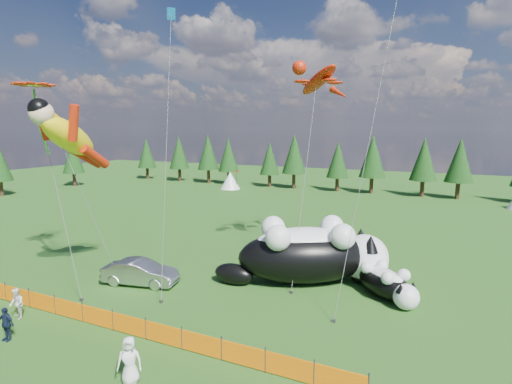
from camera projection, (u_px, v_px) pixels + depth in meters
ground at (169, 309)px, 21.51m from camera, size 160.00×160.00×0.00m
safety_fence at (129, 325)px, 18.75m from camera, size 22.06×0.06×1.10m
tree_line at (349, 166)px, 61.20m from camera, size 90.00×4.00×8.00m
festival_tents at (424, 192)px, 52.55m from camera, size 50.00×3.20×2.80m
cat_large at (312, 252)px, 25.13m from camera, size 10.23×7.52×4.04m
cat_small at (386, 283)px, 22.84m from camera, size 4.24×4.08×1.89m
car at (140, 272)px, 24.86m from camera, size 4.93×2.63×1.54m
spectator_b at (16, 304)px, 20.31m from camera, size 0.90×0.73×1.61m
spectator_c at (6, 324)px, 18.24m from camera, size 0.97×0.55×1.59m
spectator_e at (129, 361)px, 15.07m from camera, size 1.10×0.97×1.90m
superhero_kite at (69, 137)px, 23.31m from camera, size 5.81×6.14×11.63m
gecko_kite at (318, 80)px, 27.63m from camera, size 6.64×9.90×14.83m
flower_kite at (34, 87)px, 24.47m from camera, size 6.73×3.58×13.32m
diamond_kite_a at (171, 31)px, 24.36m from camera, size 2.49×4.87×17.51m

